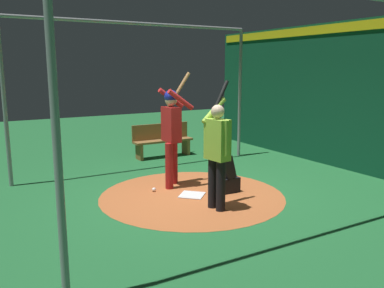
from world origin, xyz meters
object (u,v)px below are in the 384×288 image
at_px(home_plate, 192,195).
at_px(baseball_0, 154,189).
at_px(catcher, 224,173).
at_px(batter, 172,128).
at_px(bench, 162,140).
at_px(visitor, 217,150).

xyz_separation_m(home_plate, baseball_0, (0.50, -0.55, 0.03)).
relative_size(home_plate, catcher, 0.46).
height_order(home_plate, batter, batter).
relative_size(catcher, bench, 0.58).
height_order(visitor, bench, visitor).
relative_size(batter, bench, 1.39).
height_order(batter, bench, batter).
bearing_deg(catcher, batter, -50.53).
bearing_deg(home_plate, visitor, 90.27).
bearing_deg(bench, visitor, 76.47).
relative_size(home_plate, baseball_0, 5.68).
height_order(catcher, visitor, visitor).
bearing_deg(catcher, home_plate, -7.21).
xyz_separation_m(home_plate, visitor, (-0.00, 0.80, 0.98)).
distance_m(visitor, baseball_0, 1.72).
height_order(batter, baseball_0, batter).
xyz_separation_m(catcher, visitor, (0.63, 0.72, 0.64)).
xyz_separation_m(batter, catcher, (-0.66, 0.80, -0.79)).
distance_m(batter, catcher, 1.31).
xyz_separation_m(batter, baseball_0, (0.47, 0.17, -1.10)).
distance_m(home_plate, batter, 1.35).
bearing_deg(visitor, home_plate, -97.65).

